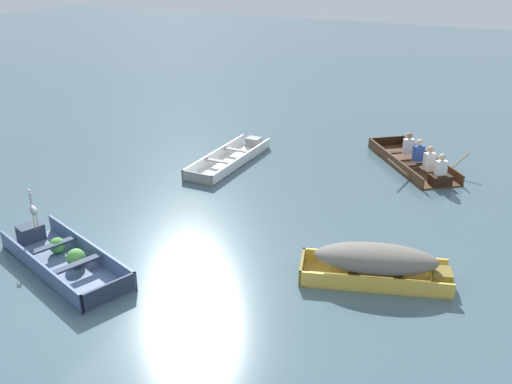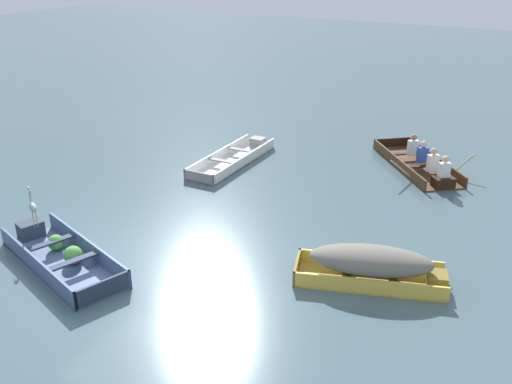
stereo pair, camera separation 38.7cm
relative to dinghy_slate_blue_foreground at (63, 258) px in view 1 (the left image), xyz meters
The scene contains 6 objects.
ground_plane 1.41m from the dinghy_slate_blue_foreground, 28.78° to the left, with size 80.00×80.00×0.00m, color #47606B.
dinghy_slate_blue_foreground is the anchor object (origin of this frame).
skiff_white_near_moored 6.60m from the dinghy_slate_blue_foreground, 89.59° to the left, with size 1.03×3.55×0.31m.
skiff_yellow_mid_moored 6.09m from the dinghy_slate_blue_foreground, 22.08° to the left, with size 2.93×1.76×0.71m.
rowboat_dark_varnish_with_crew 9.87m from the dinghy_slate_blue_foreground, 59.88° to the left, with size 3.17×3.45×0.88m.
heron_on_dinghy 1.25m from the dinghy_slate_blue_foreground, 162.91° to the left, with size 0.43×0.30×0.84m.
Camera 1 is at (6.67, -7.58, 5.78)m, focal length 40.00 mm.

